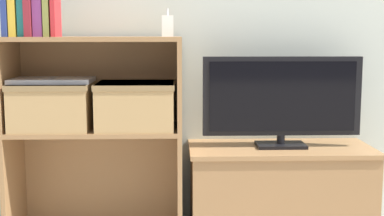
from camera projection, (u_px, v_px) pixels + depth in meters
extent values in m
cube|color=olive|center=(280.00, 194.00, 2.46)|extent=(0.81, 0.36, 0.40)
cube|color=olive|center=(281.00, 149.00, 2.43)|extent=(0.83, 0.38, 0.02)
cube|color=black|center=(281.00, 145.00, 2.43)|extent=(0.22, 0.14, 0.02)
cylinder|color=black|center=(281.00, 139.00, 2.43)|extent=(0.04, 0.04, 0.04)
cube|color=black|center=(282.00, 96.00, 2.40)|extent=(0.71, 0.03, 0.35)
cube|color=black|center=(283.00, 97.00, 2.38)|extent=(0.65, 0.00, 0.31)
cube|color=olive|center=(14.00, 185.00, 2.40)|extent=(0.02, 0.34, 0.52)
cube|color=olive|center=(180.00, 183.00, 2.43)|extent=(0.02, 0.34, 0.52)
cube|color=olive|center=(102.00, 175.00, 2.57)|extent=(0.72, 0.02, 0.52)
cube|color=olive|center=(96.00, 130.00, 2.38)|extent=(0.72, 0.34, 0.02)
cube|color=olive|center=(10.00, 83.00, 2.34)|extent=(0.02, 0.34, 0.40)
cube|color=olive|center=(179.00, 82.00, 2.36)|extent=(0.02, 0.34, 0.40)
cube|color=olive|center=(100.00, 79.00, 2.51)|extent=(0.72, 0.02, 0.40)
cube|color=olive|center=(94.00, 39.00, 2.32)|extent=(0.72, 0.34, 0.02)
cube|color=navy|center=(9.00, 9.00, 2.23)|extent=(0.02, 0.16, 0.23)
cube|color=gold|center=(16.00, 14.00, 2.23)|extent=(0.03, 0.14, 0.19)
cube|color=#1E7075|center=(24.00, 11.00, 2.23)|extent=(0.03, 0.12, 0.21)
cube|color=maroon|center=(31.00, 10.00, 2.23)|extent=(0.03, 0.16, 0.22)
cube|color=#6B2D66|center=(40.00, 9.00, 2.24)|extent=(0.04, 0.13, 0.23)
cube|color=olive|center=(49.00, 11.00, 2.24)|extent=(0.02, 0.13, 0.21)
cube|color=#B22328|center=(55.00, 7.00, 2.24)|extent=(0.02, 0.13, 0.24)
cube|color=white|center=(168.00, 26.00, 2.33)|extent=(0.05, 0.04, 0.09)
cylinder|color=silver|center=(168.00, 12.00, 2.32)|extent=(0.01, 0.01, 0.03)
cube|color=tan|center=(53.00, 106.00, 2.34)|extent=(0.33, 0.30, 0.20)
cube|color=olive|center=(53.00, 85.00, 2.33)|extent=(0.34, 0.31, 0.02)
cube|color=tan|center=(136.00, 105.00, 2.36)|extent=(0.33, 0.30, 0.20)
cube|color=olive|center=(136.00, 85.00, 2.34)|extent=(0.34, 0.31, 0.02)
cube|color=#BCBCC1|center=(53.00, 80.00, 2.33)|extent=(0.35, 0.22, 0.02)
cylinder|color=#99999E|center=(52.00, 78.00, 2.33)|extent=(0.02, 0.02, 0.00)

